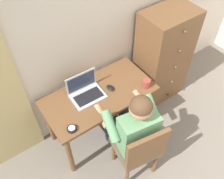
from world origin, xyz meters
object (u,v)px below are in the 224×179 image
at_px(desk, 99,101).
at_px(coffee_mug, 147,83).
at_px(dresser, 163,57).
at_px(computer_mouse, 110,88).
at_px(laptop, 86,91).
at_px(person_seated, 131,125).
at_px(desk_clock, 72,129).
at_px(chair, 140,149).

relative_size(desk, coffee_mug, 9.85).
distance_m(desk, dresser, 1.02).
height_order(dresser, computer_mouse, dresser).
relative_size(desk, laptop, 3.42).
bearing_deg(person_seated, dresser, 31.26).
bearing_deg(computer_mouse, dresser, 0.10).
height_order(desk, laptop, laptop).
xyz_separation_m(laptop, coffee_mug, (0.59, -0.28, -0.00)).
bearing_deg(computer_mouse, person_seated, -106.49).
height_order(desk, person_seated, person_seated).
bearing_deg(dresser, computer_mouse, -172.75).
xyz_separation_m(desk, desk_clock, (-0.44, -0.22, 0.12)).
distance_m(person_seated, laptop, 0.58).
height_order(laptop, desk_clock, laptop).
bearing_deg(laptop, coffee_mug, -25.06).
bearing_deg(coffee_mug, desk, 156.90).
relative_size(chair, desk_clock, 9.70).
xyz_separation_m(person_seated, laptop, (-0.18, 0.55, 0.10)).
xyz_separation_m(desk, computer_mouse, (0.14, -0.01, 0.12)).
bearing_deg(desk_clock, coffee_mug, 1.07).
relative_size(chair, coffee_mug, 7.27).
xyz_separation_m(desk, dresser, (1.02, 0.10, 0.03)).
bearing_deg(desk, dresser, 5.73).
bearing_deg(desk_clock, desk, 26.56).
relative_size(desk, desk_clock, 13.13).
bearing_deg(desk, chair, -86.61).
relative_size(chair, laptop, 2.53).
distance_m(chair, person_seated, 0.26).
relative_size(desk, person_seated, 0.99).
bearing_deg(desk_clock, dresser, 12.47).
xyz_separation_m(chair, laptop, (-0.15, 0.73, 0.28)).
relative_size(chair, person_seated, 0.73).
bearing_deg(dresser, chair, -142.26).
bearing_deg(desk, laptop, 147.22).
distance_m(desk, chair, 0.67).
height_order(dresser, chair, dresser).
distance_m(dresser, laptop, 1.14).
height_order(desk, coffee_mug, coffee_mug).
xyz_separation_m(desk_clock, coffee_mug, (0.92, 0.02, 0.03)).
xyz_separation_m(dresser, desk_clock, (-1.46, -0.32, 0.09)).
height_order(desk, dresser, dresser).
height_order(desk_clock, coffee_mug, coffee_mug).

